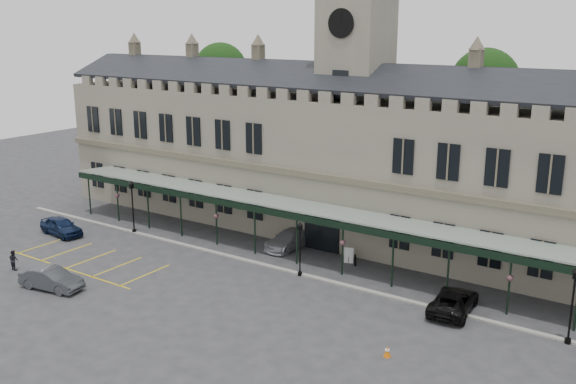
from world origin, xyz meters
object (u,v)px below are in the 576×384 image
Objects in this scene: lamp_post_right at (573,299)px; car_van at (454,301)px; traffic_cone at (387,352)px; sign_board at (349,256)px; lamp_post_mid at (300,244)px; station_building at (353,162)px; clock_tower at (355,84)px; lamp_post_left at (132,202)px; person_b at (14,260)px; car_taxi at (290,239)px; car_left_b at (51,279)px; car_left_a at (61,226)px.

car_van is at bearing 176.53° from lamp_post_right.
traffic_cone is 14.49m from sign_board.
sign_board is (1.74, 4.26, -1.85)m from lamp_post_mid.
clock_tower reaches higher than station_building.
sign_board is (3.24, -6.40, -12.50)m from clock_tower.
lamp_post_left is 19.92m from sign_board.
person_b is at bearing -172.65° from traffic_cone.
lamp_post_left reaches higher than sign_board.
lamp_post_right reaches higher than car_taxi.
lamp_post_right is 0.92× the size of car_van.
station_building is 12.54× the size of lamp_post_left.
person_b is (-18.51, -11.02, -1.70)m from lamp_post_mid.
car_left_b is (-14.74, -16.02, 0.16)m from sign_board.
clock_tower reaches higher than lamp_post_right.
station_building is 2.42× the size of clock_tower.
car_left_a is at bearing -58.17° from person_b.
lamp_post_mid reaches higher than car_van.
car_left_a is 20.31m from car_taxi.
traffic_cone is 23.94m from car_left_b.
car_left_a is 3.05× the size of person_b.
sign_board is at bearing -139.94° from person_b.
car_left_a is 8.28m from person_b.
car_left_b is (9.50, -8.00, -0.03)m from car_left_a.
sign_board is at bearing -64.90° from car_left_a.
station_building is 39.17× the size of person_b.
station_building reaches higher than car_taxi.
station_building is at bearing 32.79° from lamp_post_left.
lamp_post_mid reaches higher than car_taxi.
lamp_post_left is at bearing -147.21° from station_building.
lamp_post_left is at bearing 172.35° from sign_board.
person_b is at bearing -94.48° from lamp_post_left.
station_building is 47.94× the size of sign_board.
car_left_a is 1.01× the size of car_left_b.
car_taxi is (-22.54, 4.69, -2.05)m from lamp_post_right.
car_left_a is (-22.50, -3.77, -1.66)m from lamp_post_mid.
car_left_b is 27.35m from car_van.
lamp_post_mid is 11.64m from car_van.
traffic_cone is 29.26m from person_b.
clock_tower is 5.97× the size of lamp_post_mid.
clock_tower is at bearing 98.03° from lamp_post_mid.
car_taxi is (18.48, 8.43, -0.05)m from car_left_a.
person_b is at bearing 15.66° from car_van.
lamp_post_left is at bearing 179.42° from lamp_post_mid.
car_left_b is at bearing -68.80° from lamp_post_left.
person_b is at bearing -144.41° from car_left_a.
car_taxi is (13.61, 4.48, -2.09)m from lamp_post_left.
lamp_post_right is 0.91× the size of car_taxi.
lamp_post_left is at bearing -91.45° from person_b.
lamp_post_left reaches higher than car_left_a.
lamp_post_mid reaches higher than car_left_a.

